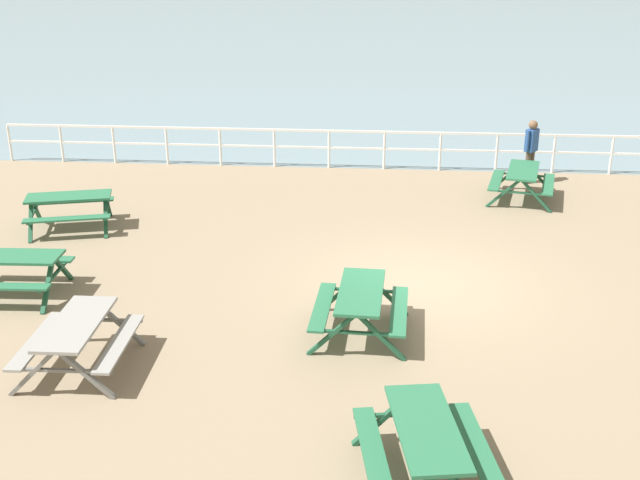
{
  "coord_description": "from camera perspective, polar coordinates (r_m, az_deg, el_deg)",
  "views": [
    {
      "loc": [
        -0.76,
        -13.59,
        6.07
      ],
      "look_at": [
        -1.9,
        0.03,
        0.8
      ],
      "focal_mm": 44.37,
      "sensor_mm": 36.0,
      "label": 1
    }
  ],
  "objects": [
    {
      "name": "ground_plane",
      "position": [
        14.94,
        7.29,
        -3.49
      ],
      "size": [
        30.0,
        24.0,
        0.2
      ],
      "primitive_type": "cube",
      "color": "gray"
    },
    {
      "name": "picnic_table_corner",
      "position": [
        15.13,
        -21.41,
        -1.71
      ],
      "size": [
        1.87,
        1.61,
        0.8
      ],
      "rotation": [
        0.0,
        0.0,
        0.04
      ],
      "color": "#286B47",
      "rests_on": "ground"
    },
    {
      "name": "picnic_table_mid_centre",
      "position": [
        12.28,
        -17.11,
        -6.47
      ],
      "size": [
        1.58,
        1.83,
        0.8
      ],
      "rotation": [
        0.0,
        0.0,
        1.59
      ],
      "color": "gray",
      "rests_on": "ground"
    },
    {
      "name": "seaward_railing",
      "position": [
        22.01,
        6.68,
        6.9
      ],
      "size": [
        23.07,
        0.07,
        1.08
      ],
      "color": "white",
      "rests_on": "ground"
    },
    {
      "name": "visitor",
      "position": [
        21.33,
        14.98,
        6.46
      ],
      "size": [
        0.38,
        0.44,
        1.66
      ],
      "rotation": [
        0.0,
        0.0,
        5.62
      ],
      "color": "#4C4233",
      "rests_on": "ground"
    },
    {
      "name": "picnic_table_near_right",
      "position": [
        12.75,
        2.94,
        -4.43
      ],
      "size": [
        1.61,
        1.86,
        0.8
      ],
      "rotation": [
        0.0,
        0.0,
        1.53
      ],
      "color": "#286B47",
      "rests_on": "ground"
    },
    {
      "name": "sea_band",
      "position": [
        66.62,
        5.65,
        15.74
      ],
      "size": [
        142.0,
        90.0,
        0.01
      ],
      "primitive_type": "cube",
      "color": "gray",
      "rests_on": "ground"
    },
    {
      "name": "picnic_table_near_left",
      "position": [
        18.19,
        -17.64,
        2.51
      ],
      "size": [
        2.13,
        1.92,
        0.8
      ],
      "rotation": [
        0.0,
        0.0,
        0.27
      ],
      "color": "#286B47",
      "rests_on": "ground"
    },
    {
      "name": "picnic_table_far_left",
      "position": [
        19.93,
        14.4,
        4.42
      ],
      "size": [
        1.85,
        2.08,
        0.8
      ],
      "rotation": [
        0.0,
        0.0,
        1.36
      ],
      "color": "#286B47",
      "rests_on": "ground"
    },
    {
      "name": "picnic_table_far_right",
      "position": [
        9.58,
        7.65,
        -14.06
      ],
      "size": [
        1.79,
        2.02,
        0.8
      ],
      "rotation": [
        0.0,
        0.0,
        1.74
      ],
      "color": "#286B47",
      "rests_on": "ground"
    }
  ]
}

